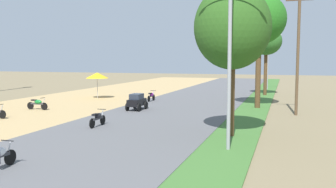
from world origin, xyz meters
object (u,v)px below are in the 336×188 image
median_tree_third (266,42)px  motorbike_ahead_second (98,118)px  streetlamp_mid (268,57)px  motorbike_ahead_third (151,96)px  parked_motorbike_fourth (38,103)px  median_tree_second (259,20)px  car_hatchback_black (137,101)px  vendor_umbrella (97,75)px  streetlamp_near (230,37)px  utility_pole_near (298,52)px  median_tree_nearest (232,28)px

median_tree_third → motorbike_ahead_second: bearing=-110.1°
streetlamp_mid → motorbike_ahead_third: (-9.36, -16.74, -3.57)m
parked_motorbike_fourth → streetlamp_mid: bearing=57.6°
median_tree_second → car_hatchback_black: bearing=-153.3°
streetlamp_mid → parked_motorbike_fourth: bearing=-122.4°
vendor_umbrella → streetlamp_near: streetlamp_near is taller
utility_pole_near → motorbike_ahead_second: size_ratio=4.66×
streetlamp_near → car_hatchback_black: (-8.36, 9.93, -4.06)m
median_tree_nearest → median_tree_second: bearing=87.6°
parked_motorbike_fourth → vendor_umbrella: (0.44, 8.54, 1.75)m
parked_motorbike_fourth → median_tree_second: median_tree_second is taller
median_tree_nearest → motorbike_ahead_second: size_ratio=4.15×
car_hatchback_black → parked_motorbike_fourth: bearing=-164.2°
median_tree_nearest → median_tree_third: bearing=88.8°
streetlamp_mid → car_hatchback_black: streetlamp_mid is taller
median_tree_nearest → car_hatchback_black: 11.69m
streetlamp_mid → motorbike_ahead_second: 30.71m
median_tree_nearest → median_tree_second: size_ratio=0.84×
vendor_umbrella → median_tree_nearest: size_ratio=0.34×
streetlamp_mid → car_hatchback_black: bearing=-110.4°
vendor_umbrella → median_tree_second: bearing=-8.1°
vendor_umbrella → utility_pole_near: 18.99m
motorbike_ahead_third → motorbike_ahead_second: bearing=-83.3°
streetlamp_near → motorbike_ahead_second: streetlamp_near is taller
motorbike_ahead_second → streetlamp_mid: bearing=75.0°
motorbike_ahead_third → median_tree_second: bearing=-9.1°
streetlamp_mid → motorbike_ahead_third: bearing=-119.2°
median_tree_nearest → median_tree_third: (0.47, 22.04, 0.27)m
median_tree_second → median_tree_third: (-0.01, 10.70, -1.23)m
median_tree_nearest → median_tree_second: (0.47, 11.34, 1.50)m
streetlamp_mid → utility_pole_near: 21.29m
vendor_umbrella → motorbike_ahead_third: (5.85, -0.67, -1.73)m
streetlamp_near → motorbike_ahead_second: size_ratio=4.61×
streetlamp_near → motorbike_ahead_third: size_ratio=4.61×
median_tree_third → car_hatchback_black: median_tree_third is taller
median_tree_second → streetlamp_mid: size_ratio=1.27×
vendor_umbrella → median_tree_second: (15.37, -2.19, 4.62)m
utility_pole_near → car_hatchback_black: (-11.36, -1.47, -3.64)m
median_tree_second → motorbike_ahead_third: median_tree_second is taller
motorbike_ahead_third → utility_pole_near: bearing=-19.4°
motorbike_ahead_third → streetlamp_near: bearing=-59.3°
parked_motorbike_fourth → utility_pole_near: size_ratio=0.21×
median_tree_nearest → car_hatchback_black: size_ratio=3.73×
median_tree_second → utility_pole_near: 4.74m
streetlamp_near → vendor_umbrella: bearing=132.8°
median_tree_nearest → streetlamp_near: streetlamp_near is taller
streetlamp_mid → motorbike_ahead_second: (-7.87, -29.47, -3.57)m
median_tree_third → streetlamp_near: bearing=-90.4°
utility_pole_near → motorbike_ahead_second: bearing=-142.3°
motorbike_ahead_second → median_tree_second: bearing=54.4°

